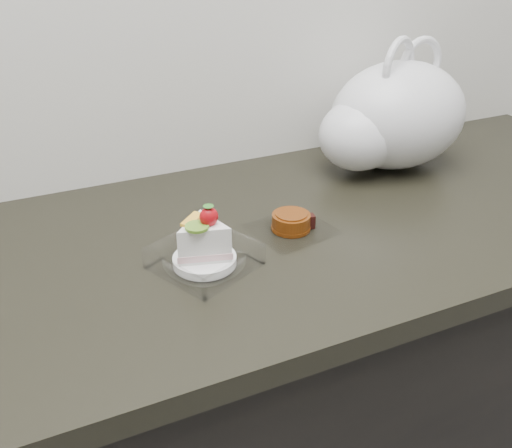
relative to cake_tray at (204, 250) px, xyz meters
The scene contains 4 objects.
counter 0.48m from the cake_tray, 74.67° to the left, with size 2.04×0.64×0.90m.
cake_tray is the anchor object (origin of this frame).
mooncake_wrap 0.19m from the cake_tray, 14.80° to the left, with size 0.16×0.15×0.03m.
plastic_bag 0.55m from the cake_tray, 23.00° to the left, with size 0.39×0.32×0.28m.
Camera 1 is at (-0.27, 0.89, 1.40)m, focal length 40.00 mm.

